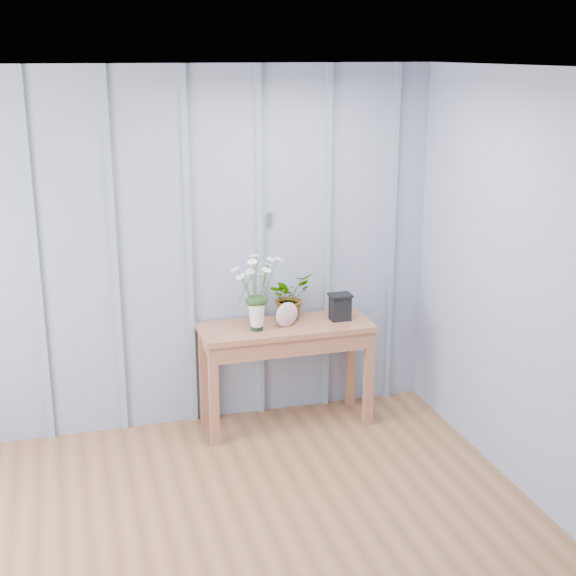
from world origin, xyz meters
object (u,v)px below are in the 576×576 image
object	(u,v)px
daisy_vase	(256,283)
carved_box	(340,307)
felt_disc_vessel	(287,314)
sideboard	(286,340)

from	to	relation	value
daisy_vase	carved_box	size ratio (longest dim) A/B	2.83
felt_disc_vessel	carved_box	distance (m)	0.40
sideboard	daisy_vase	world-z (taller)	daisy_vase
daisy_vase	felt_disc_vessel	world-z (taller)	daisy_vase
sideboard	daisy_vase	xyz separation A→B (m)	(-0.22, -0.05, 0.45)
felt_disc_vessel	carved_box	world-z (taller)	carved_box
sideboard	carved_box	world-z (taller)	carved_box
sideboard	felt_disc_vessel	world-z (taller)	felt_disc_vessel
daisy_vase	felt_disc_vessel	xyz separation A→B (m)	(0.21, 0.01, -0.25)
daisy_vase	carved_box	bearing A→B (deg)	4.10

